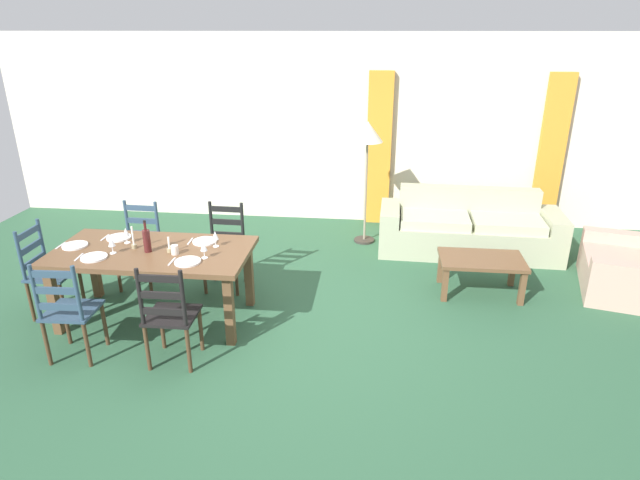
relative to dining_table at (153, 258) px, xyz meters
The scene contains 32 objects.
ground_plane 1.45m from the dining_table, ahead, with size 9.60×9.60×0.02m, color #2B5539.
wall_far 3.58m from the dining_table, 68.56° to the left, with size 9.60×0.16×2.70m, color beige.
curtain_panel_left 3.82m from the dining_table, 55.63° to the left, with size 0.35×0.08×2.20m, color orange.
curtain_panel_right 5.54m from the dining_table, 34.60° to the left, with size 0.35×0.08×2.20m, color orange.
dining_table is the anchor object (origin of this frame).
dining_chair_near_left 0.91m from the dining_table, 121.27° to the right, with size 0.44×0.42×0.96m.
dining_chair_near_right 0.88m from the dining_table, 59.37° to the right, with size 0.43×0.41×0.96m.
dining_chair_far_left 0.88m from the dining_table, 123.11° to the left, with size 0.43×0.41×0.96m.
dining_chair_far_right 0.94m from the dining_table, 58.29° to the left, with size 0.43×0.41×0.96m.
dining_chair_head_west 1.13m from the dining_table, behind, with size 0.41×0.43×0.96m.
dinner_plate_near_left 0.52m from the dining_table, 150.95° to the right, with size 0.24×0.24×0.02m, color white.
fork_near_left 0.66m from the dining_table, 157.38° to the right, with size 0.02×0.17×0.01m, color silver.
dinner_plate_near_right 0.52m from the dining_table, 29.05° to the right, with size 0.24×0.24×0.02m, color white.
fork_near_right 0.40m from the dining_table, 39.81° to the right, with size 0.02×0.17×0.01m, color silver.
dinner_plate_far_left 0.52m from the dining_table, 150.95° to the left, with size 0.24×0.24×0.02m, color white.
fork_far_left 0.66m from the dining_table, 157.38° to the left, with size 0.02×0.17×0.01m, color silver.
dinner_plate_far_right 0.52m from the dining_table, 29.05° to the left, with size 0.24×0.24×0.02m, color white.
fork_far_right 0.40m from the dining_table, 39.81° to the left, with size 0.02×0.17×0.01m, color silver.
dinner_plate_head_west 0.79m from the dining_table, behind, with size 0.24×0.24×0.02m, color white.
fork_head_west 0.93m from the dining_table, behind, with size 0.02×0.17×0.01m, color silver.
wine_bottle 0.21m from the dining_table, 104.13° to the right, with size 0.07×0.07×0.32m.
wine_glass_near_left 0.40m from the dining_table, 159.38° to the right, with size 0.06×0.06×0.16m.
wine_glass_near_right 0.62m from the dining_table, 13.21° to the right, with size 0.06×0.06×0.16m.
wine_glass_far_left 0.39m from the dining_table, 155.37° to the left, with size 0.06×0.06×0.16m.
wine_glass_far_right 0.65m from the dining_table, 14.21° to the left, with size 0.06×0.06×0.16m.
coffee_cup_primary 0.31m from the dining_table, 15.92° to the right, with size 0.07×0.07×0.09m, color beige.
candle_tall 0.23m from the dining_table, behind, with size 0.05×0.05×0.23m.
candle_short 0.24m from the dining_table, 11.31° to the right, with size 0.05×0.05×0.16m.
couch 3.99m from the dining_table, 32.57° to the left, with size 2.30×0.87×0.80m.
coffee_table 3.45m from the dining_table, 15.57° to the left, with size 0.90×0.56×0.42m.
armchair_upholstered 5.11m from the dining_table, 13.11° to the left, with size 1.06×1.32×0.72m.
standing_lamp 3.15m from the dining_table, 49.35° to the left, with size 0.40×0.40×1.64m.
Camera 1 is at (0.85, -4.47, 2.74)m, focal length 29.71 mm.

